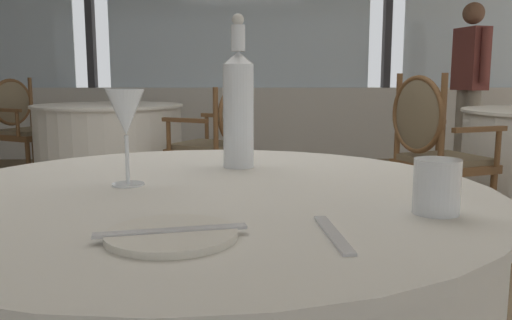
% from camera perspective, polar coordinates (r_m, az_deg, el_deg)
% --- Properties ---
extents(ground_plane, '(14.33, 14.33, 0.00)m').
position_cam_1_polar(ground_plane, '(2.59, -3.37, -13.04)').
color(ground_plane, '#756047').
extents(window_wall_far, '(11.02, 0.14, 2.79)m').
position_cam_1_polar(window_wall_far, '(6.34, -1.79, 10.19)').
color(window_wall_far, silver).
rests_on(window_wall_far, ground_plane).
extents(side_plate, '(0.18, 0.18, 0.01)m').
position_cam_1_polar(side_plate, '(0.73, -9.11, -7.95)').
color(side_plate, silver).
rests_on(side_plate, foreground_table).
extents(butter_knife, '(0.20, 0.06, 0.00)m').
position_cam_1_polar(butter_knife, '(0.72, -9.12, -7.55)').
color(butter_knife, silver).
rests_on(butter_knife, foreground_table).
extents(dinner_fork, '(0.03, 0.18, 0.00)m').
position_cam_1_polar(dinner_fork, '(0.74, 8.33, -7.91)').
color(dinner_fork, silver).
rests_on(dinner_fork, foreground_table).
extents(water_bottle, '(0.07, 0.07, 0.36)m').
position_cam_1_polar(water_bottle, '(1.26, -1.91, 5.86)').
color(water_bottle, white).
rests_on(water_bottle, foreground_table).
extents(wine_glass, '(0.08, 0.08, 0.19)m').
position_cam_1_polar(wine_glass, '(1.07, -13.92, 4.77)').
color(wine_glass, white).
rests_on(wine_glass, foreground_table).
extents(water_tumbler, '(0.07, 0.07, 0.09)m').
position_cam_1_polar(water_tumbler, '(0.88, 18.95, -2.72)').
color(water_tumbler, white).
rests_on(water_tumbler, foreground_table).
extents(background_table_0, '(1.20, 1.20, 0.75)m').
position_cam_1_polar(background_table_0, '(4.48, -15.47, 1.01)').
color(background_table_0, silver).
rests_on(background_table_0, ground_plane).
extents(dining_chair_0_0, '(0.62, 0.65, 0.97)m').
position_cam_1_polar(dining_chair_0_0, '(5.21, -23.92, 3.76)').
color(dining_chair_0_0, brown).
rests_on(dining_chair_0_0, ground_plane).
extents(dining_chair_0_1, '(0.62, 0.65, 0.90)m').
position_cam_1_polar(dining_chair_0_1, '(3.85, -4.30, 2.41)').
color(dining_chair_0_1, brown).
rests_on(dining_chair_0_1, ground_plane).
extents(dining_chair_1_1, '(0.59, 0.63, 0.99)m').
position_cam_1_polar(dining_chair_1_1, '(3.32, 18.53, 1.65)').
color(dining_chair_1_1, brown).
rests_on(dining_chair_1_1, ground_plane).
extents(diner_person_0, '(0.28, 0.52, 1.72)m').
position_cam_1_polar(diner_person_0, '(5.90, 22.10, 8.41)').
color(diner_person_0, gray).
rests_on(diner_person_0, ground_plane).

